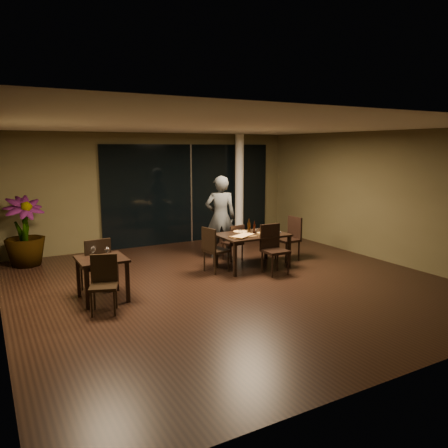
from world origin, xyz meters
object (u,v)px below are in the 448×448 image
Objects in this scene: bottle_b at (254,227)px; bottle_c at (249,226)px; chair_side_far at (96,263)px; chair_side_near at (104,280)px; bottle_a at (249,228)px; side_table at (102,265)px; chair_main_right at (291,236)px; chair_main_near at (273,246)px; chair_main_left at (213,247)px; diner at (220,217)px; chair_main_far at (235,241)px; main_table at (252,237)px; potted_plant at (24,232)px.

bottle_c is (-0.10, 0.06, 0.03)m from bottle_b.
chair_side_far is 1.10× the size of chair_side_near.
bottle_c is at bearing 64.82° from bottle_a.
side_table is 0.43m from chair_side_far.
side_table is 4.61m from chair_main_right.
bottle_a reaches higher than bottle_b.
chair_main_right is at bearing 176.73° from chair_side_far.
chair_side_far is (-4.56, -0.20, 0.00)m from chair_main_right.
chair_main_near is 3.80× the size of bottle_b.
bottle_b is at bearing -86.85° from chair_main_right.
chair_main_left is 2.96× the size of bottle_c.
diner reaches higher than chair_main_right.
chair_main_far is 0.68m from diner.
chair_main_right is (2.09, 0.06, 0.03)m from chair_main_left.
main_table is 3.67m from chair_side_near.
chair_main_right and chair_side_far have the same top height.
diner is 1.26× the size of potted_plant.
chair_main_near is at bearing -1.49° from side_table.
chair_main_far is 0.83× the size of chair_main_near.
potted_plant is 4.77× the size of bottle_c.
diner reaches higher than chair_main_far.
chair_main_left is at bearing 175.82° from main_table.
chair_side_far is 3.11× the size of bottle_c.
chair_main_far is (3.35, 1.17, -0.15)m from side_table.
potted_plant is (-5.51, 2.46, 0.21)m from chair_main_right.
bottle_c is (-0.17, 0.67, 0.34)m from chair_main_near.
potted_plant reaches higher than bottle_a.
diner is at bearing -19.73° from potted_plant.
main_table is at bearing 121.72° from diner.
side_table is 3.43m from bottle_c.
chair_main_left is at bearing 28.19° from chair_main_far.
chair_main_near is 0.73m from bottle_a.
main_table is 5.54× the size of bottle_b.
side_table is 2.92× the size of bottle_a.
potted_plant reaches higher than bottle_c.
bottle_a is (-0.00, -0.63, 0.41)m from chair_main_far.
diner is (-1.35, 0.97, 0.42)m from chair_main_right.
chair_main_near is 1.26m from chair_main_left.
diner is at bearing -47.07° from chair_main_left.
potted_plant reaches higher than chair_main_right.
chair_side_near is 0.59× the size of potted_plant.
bottle_b reaches higher than chair_side_far.
side_table is at bearing -171.63° from main_table.
chair_main_near reaches higher than chair_side_far.
bottle_a reaches higher than chair_main_far.
bottle_c is (3.48, 1.13, 0.40)m from chair_side_near.
main_table is 1.63× the size of chair_side_near.
main_table is at bearing 88.14° from chair_main_far.
bottle_c is at bearing 9.73° from side_table.
potted_plant is (-4.15, 1.49, -0.21)m from diner.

